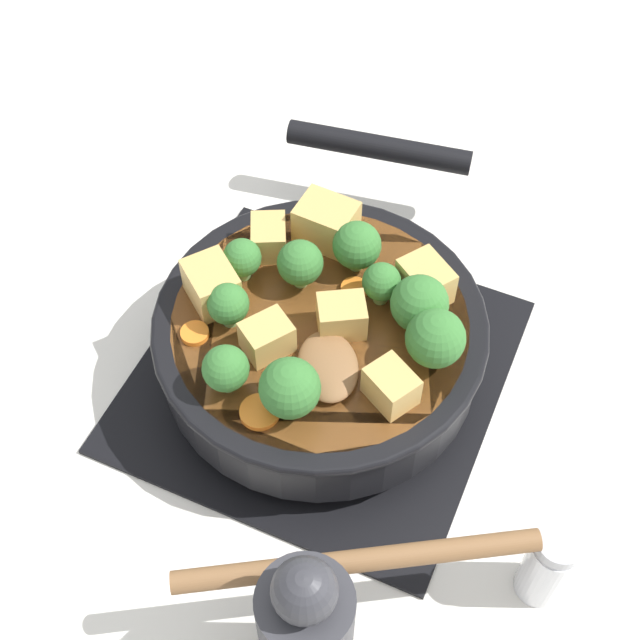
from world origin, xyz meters
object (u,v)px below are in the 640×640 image
Objects in this scene: wooden_spoon at (344,473)px; salt_shaker at (548,565)px; pepper_mill at (306,633)px.

salt_shaker is (0.02, -0.16, -0.05)m from wooden_spoon.
pepper_mill is (-0.11, -0.02, -0.01)m from wooden_spoon.
pepper_mill reaches higher than salt_shaker.
pepper_mill is 2.08× the size of salt_shaker.
pepper_mill is 0.19m from salt_shaker.
pepper_mill reaches higher than wooden_spoon.
wooden_spoon is 2.88× the size of salt_shaker.
salt_shaker is at bearing -84.42° from wooden_spoon.
wooden_spoon is 0.11m from pepper_mill.
salt_shaker is at bearing -47.04° from pepper_mill.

